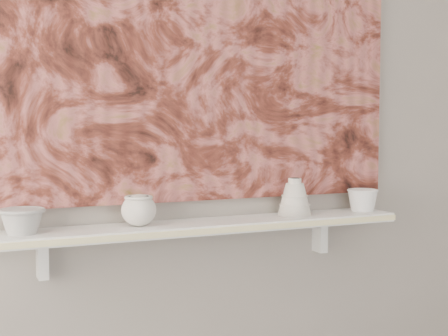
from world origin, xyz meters
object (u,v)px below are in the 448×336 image
bowl_grey (22,221)px  bell_vessel (295,197)px  painting (192,33)px  bowl_white (363,200)px  cup_cream (139,210)px  shelf (202,226)px

bowl_grey → bell_vessel: 0.90m
painting → bowl_grey: bearing=-171.7°
bowl_white → bell_vessel: bearing=180.0°
cup_cream → bowl_white: size_ratio=0.97×
shelf → bell_vessel: (0.34, 0.00, 0.08)m
painting → cup_cream: (-0.21, -0.08, -0.56)m
shelf → bowl_grey: bowl_grey is taller
painting → cup_cream: size_ratio=13.94×
painting → bell_vessel: (0.34, -0.08, -0.55)m
shelf → cup_cream: size_ratio=13.01×
painting → cup_cream: bearing=-158.9°
bowl_white → cup_cream: bearing=180.0°
shelf → painting: (0.00, 0.08, 0.62)m
bowl_grey → bowl_white: size_ratio=1.19×
bowl_grey → cup_cream: size_ratio=1.23×
cup_cream → bowl_white: cup_cream is taller
bell_vessel → bowl_grey: bearing=180.0°
shelf → cup_cream: bearing=180.0°
painting → bell_vessel: bearing=-13.1°
shelf → bowl_grey: (-0.55, 0.00, 0.05)m
painting → bowl_grey: painting is taller
shelf → bowl_white: (0.63, 0.00, 0.06)m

